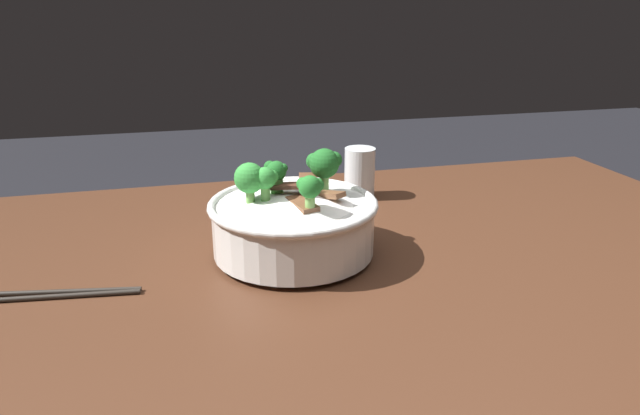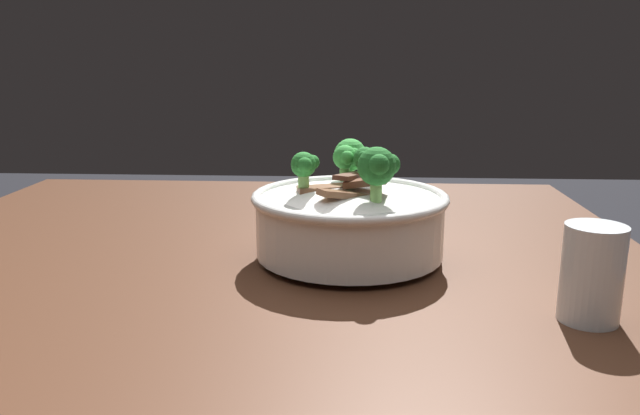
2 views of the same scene
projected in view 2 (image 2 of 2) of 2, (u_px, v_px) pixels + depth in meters
name	position (u px, v px, depth m)	size (l,w,h in m)	color
dining_table	(236.00, 378.00, 0.71)	(1.32, 1.08, 0.81)	#472819
rice_bowl	(350.00, 215.00, 0.81)	(0.25, 0.25, 0.16)	white
drinking_glass	(591.00, 281.00, 0.62)	(0.06, 0.06, 0.10)	white
chopsticks_pair	(323.00, 200.00, 1.14)	(0.22, 0.05, 0.01)	#28231E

